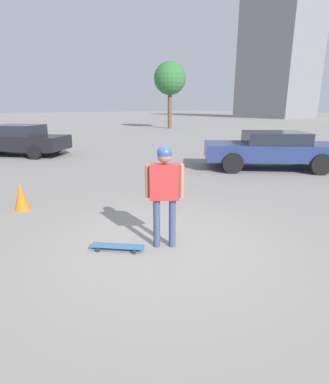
# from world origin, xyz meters

# --- Properties ---
(ground_plane) EXTENTS (220.00, 220.00, 0.00)m
(ground_plane) POSITION_xyz_m (0.00, 0.00, 0.00)
(ground_plane) COLOR gray
(person) EXTENTS (0.49, 0.45, 1.67)m
(person) POSITION_xyz_m (0.00, 0.00, 1.06)
(person) COLOR #38476B
(person) RESTS_ON ground_plane
(skateboard) EXTENTS (0.73, 0.75, 0.08)m
(skateboard) POSITION_xyz_m (-0.67, 0.37, 0.06)
(skateboard) COLOR #336693
(skateboard) RESTS_ON ground_plane
(car_parked_near) EXTENTS (4.72, 4.66, 1.35)m
(car_parked_near) POSITION_xyz_m (7.10, 2.48, 0.73)
(car_parked_near) COLOR navy
(car_parked_near) RESTS_ON ground_plane
(car_parked_far) EXTENTS (4.45, 4.72, 1.41)m
(car_parked_far) POSITION_xyz_m (0.73, 11.77, 0.73)
(car_parked_far) COLOR black
(car_parked_far) RESTS_ON ground_plane
(building_block_distant) EXTENTS (12.39, 11.47, 23.88)m
(building_block_distant) POSITION_xyz_m (54.29, 30.73, 11.94)
(building_block_distant) COLOR slate
(building_block_distant) RESTS_ON ground_plane
(tree_distant) EXTENTS (3.21, 3.21, 6.52)m
(tree_distant) POSITION_xyz_m (17.80, 20.80, 4.86)
(tree_distant) COLOR brown
(tree_distant) RESTS_ON ground_plane
(traffic_cone) EXTENTS (0.34, 0.34, 0.61)m
(traffic_cone) POSITION_xyz_m (-1.30, 3.44, 0.30)
(traffic_cone) COLOR orange
(traffic_cone) RESTS_ON ground_plane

